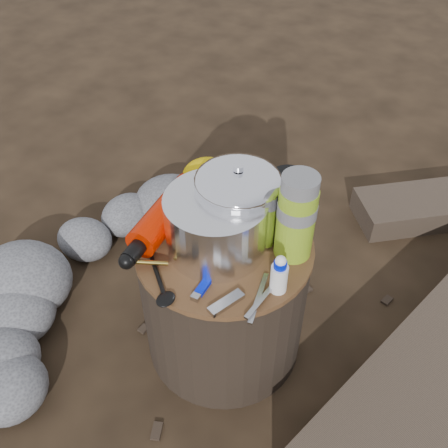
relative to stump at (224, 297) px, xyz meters
The scene contains 15 objects.
ground 0.21m from the stump, ahead, with size 60.00×60.00×0.00m, color black.
stump is the anchor object (origin of this frame).
rock_ring 0.45m from the stump, behind, with size 0.43×0.94×0.19m, color #595A5E, non-canonical shape.
foil_windscreen 0.28m from the stump, 134.68° to the right, with size 0.25×0.25×0.15m, color white.
camping_pot 0.31m from the stump, 82.89° to the left, with size 0.20×0.20×0.20m, color white.
fuel_bottle 0.29m from the stump, behind, with size 0.08×0.33×0.08m, color red, non-canonical shape.
thermos 0.36m from the stump, 23.82° to the left, with size 0.09×0.09×0.23m, color #81A71F.
travel_mug 0.33m from the stump, 63.71° to the left, with size 0.09×0.09×0.14m, color black.
stuff_sack 0.32m from the stump, 132.31° to the left, with size 0.17×0.14×0.11m, color #E5B800.
food_pouch 0.32m from the stump, 84.60° to the left, with size 0.10×0.02×0.13m, color #0D1A4A.
lighter 0.26m from the stump, 76.26° to the right, with size 0.02×0.07×0.01m, color #0015D1.
multitool 0.28m from the stump, 56.55° to the right, with size 0.03×0.09×0.01m, color #A9A9AD.
pot_grabber 0.28m from the stump, 33.87° to the right, with size 0.04×0.15×0.01m, color #A9A9AD, non-canonical shape.
spork 0.28m from the stump, 112.28° to the right, with size 0.03×0.15×0.01m, color black, non-canonical shape.
squeeze_bottle 0.32m from the stump, 17.51° to the right, with size 0.04×0.04×0.09m, color white.
Camera 1 is at (0.49, -0.78, 1.33)m, focal length 41.77 mm.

